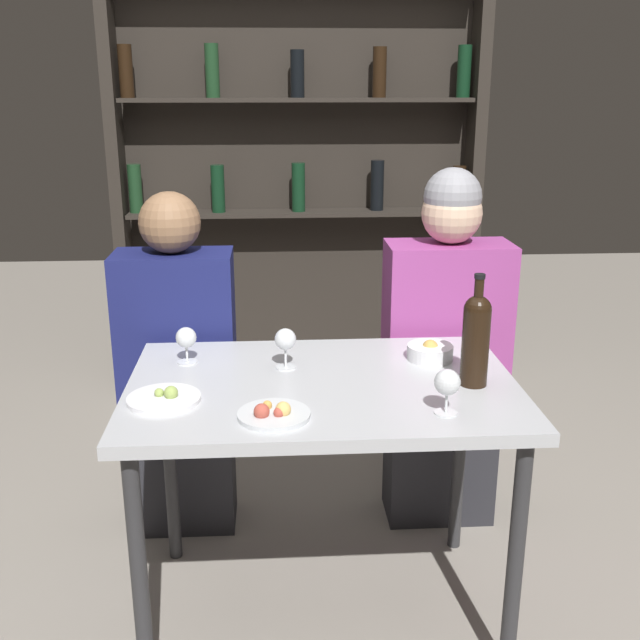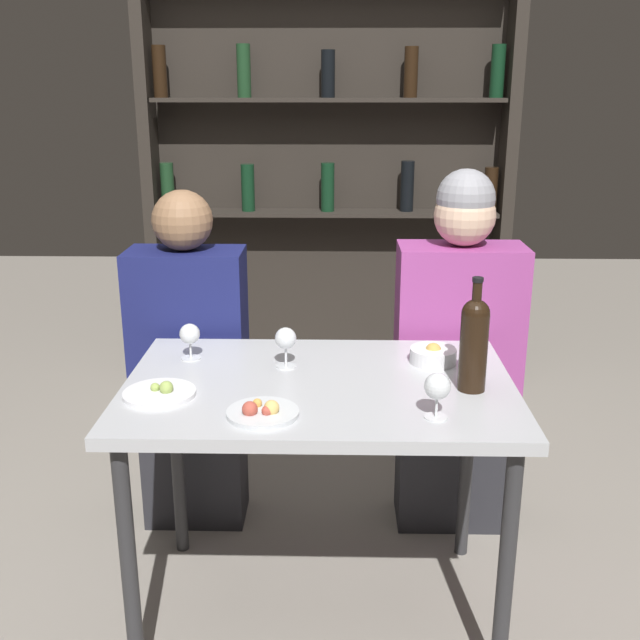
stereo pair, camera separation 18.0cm
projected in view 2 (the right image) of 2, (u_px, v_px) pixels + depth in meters
ground_plane at (319, 608)px, 2.36m from camera, size 10.00×10.00×0.00m
dining_table at (319, 408)px, 2.15m from camera, size 1.11×0.74×0.77m
wine_rack_wall at (328, 163)px, 3.80m from camera, size 1.85×0.21×2.32m
wine_bottle at (474, 340)px, 2.03m from camera, size 0.08×0.08×0.32m
wine_glass_0 at (437, 388)px, 1.87m from camera, size 0.07×0.07×0.12m
wine_glass_1 at (286, 340)px, 2.21m from camera, size 0.06×0.06×0.12m
wine_glass_2 at (190, 335)px, 2.28m from camera, size 0.06×0.06×0.11m
food_plate_0 at (262, 411)px, 1.91m from camera, size 0.19×0.19×0.04m
food_plate_1 at (161, 392)px, 2.03m from camera, size 0.20×0.20×0.04m
snack_bowl at (433, 355)px, 2.27m from camera, size 0.14×0.14×0.06m
seated_person_left at (191, 372)px, 2.69m from camera, size 0.40×0.22×1.24m
seated_person_right at (456, 362)px, 2.66m from camera, size 0.43×0.22×1.31m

